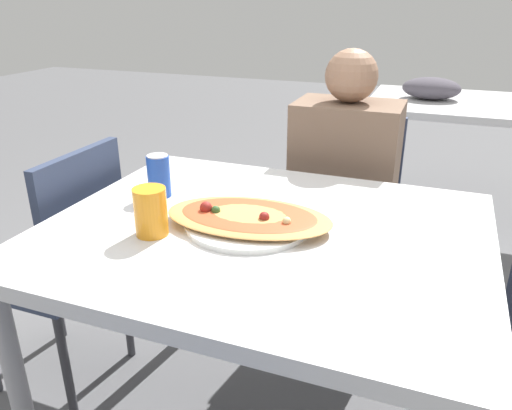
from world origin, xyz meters
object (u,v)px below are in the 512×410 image
(dining_table, at_px, (264,255))
(chair_far_seated, at_px, (346,214))
(drink_glass, at_px, (151,212))
(soda_can, at_px, (159,176))
(pizza_main, at_px, (248,219))
(person_seated, at_px, (343,182))
(chair_side_left, at_px, (64,259))

(dining_table, bearing_deg, chair_far_seated, 84.77)
(dining_table, distance_m, drink_glass, 0.31)
(chair_far_seated, xyz_separation_m, soda_can, (-0.43, -0.69, 0.34))
(dining_table, xyz_separation_m, pizza_main, (-0.04, -0.00, 0.10))
(person_seated, height_order, soda_can, person_seated)
(chair_side_left, relative_size, person_seated, 0.77)
(chair_side_left, xyz_separation_m, soda_can, (0.38, 0.03, 0.34))
(chair_far_seated, bearing_deg, pizza_main, 81.71)
(chair_far_seated, distance_m, soda_can, 0.88)
(dining_table, height_order, chair_far_seated, chair_far_seated)
(chair_side_left, height_order, pizza_main, chair_side_left)
(chair_side_left, relative_size, pizza_main, 1.96)
(drink_glass, bearing_deg, soda_can, 116.70)
(person_seated, distance_m, soda_can, 0.73)
(dining_table, relative_size, soda_can, 8.89)
(dining_table, xyz_separation_m, chair_side_left, (-0.75, 0.07, -0.19))
(chair_far_seated, distance_m, drink_glass, 1.03)
(chair_side_left, distance_m, pizza_main, 0.76)
(person_seated, xyz_separation_m, pizza_main, (-0.11, -0.67, 0.11))
(pizza_main, height_order, drink_glass, drink_glass)
(pizza_main, bearing_deg, chair_side_left, 174.06)
(person_seated, distance_m, pizza_main, 0.69)
(chair_far_seated, bearing_deg, drink_glass, 70.85)
(person_seated, bearing_deg, chair_side_left, 36.25)
(chair_far_seated, distance_m, person_seated, 0.21)
(pizza_main, bearing_deg, person_seated, 80.32)
(chair_side_left, bearing_deg, chair_far_seated, -48.84)
(chair_side_left, relative_size, drink_glass, 7.36)
(soda_can, bearing_deg, person_seated, 52.85)
(soda_can, bearing_deg, drink_glass, -63.30)
(pizza_main, xyz_separation_m, drink_glass, (-0.20, -0.13, 0.04))
(person_seated, height_order, drink_glass, person_seated)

